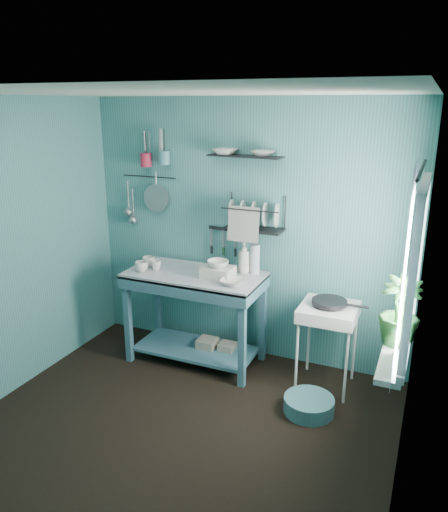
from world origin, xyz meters
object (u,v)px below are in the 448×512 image
at_px(soap_bottle, 244,257).
at_px(frying_pan, 329,302).
at_px(wash_tub, 218,272).
at_px(colander, 156,198).
at_px(utensil_cup_magenta, 146,160).
at_px(floor_basin, 309,405).
at_px(mug_left, 141,267).
at_px(mug_mid, 156,265).
at_px(storage_tin_large, 207,349).
at_px(water_bottle, 255,259).
at_px(mug_right, 149,262).
at_px(potted_plant, 400,311).
at_px(utensil_cup_teal, 164,158).
at_px(dish_rack, 254,213).
at_px(storage_tin_small, 227,353).
at_px(hotplate_stand, 326,346).
at_px(work_counter, 195,317).

bearing_deg(soap_bottle, frying_pan, -10.56).
bearing_deg(wash_tub, colander, 156.85).
height_order(utensil_cup_magenta, floor_basin, utensil_cup_magenta).
bearing_deg(floor_basin, mug_left, 171.45).
bearing_deg(mug_mid, storage_tin_large, 12.91).
relative_size(water_bottle, storage_tin_large, 1.27).
distance_m(mug_right, storage_tin_large, 1.04).
bearing_deg(potted_plant, soap_bottle, 151.51).
bearing_deg(utensil_cup_teal, dish_rack, -3.02).
bearing_deg(potted_plant, mug_left, 169.75).
bearing_deg(mug_right, mug_left, -82.87).
bearing_deg(utensil_cup_teal, mug_mid, -77.38).
bearing_deg(utensil_cup_teal, potted_plant, -21.01).
height_order(water_bottle, frying_pan, water_bottle).
xyz_separation_m(utensil_cup_teal, colander, (-0.13, 0.03, -0.41)).
distance_m(soap_bottle, storage_tin_small, 0.97).
distance_m(storage_tin_large, storage_tin_small, 0.20).
distance_m(mug_left, mug_mid, 0.14).
bearing_deg(colander, storage_tin_large, -22.74).
bearing_deg(hotplate_stand, utensil_cup_teal, 164.98).
bearing_deg(utensil_cup_magenta, dish_rack, -2.47).
bearing_deg(hotplate_stand, storage_tin_large, 173.38).
bearing_deg(water_bottle, utensil_cup_teal, 174.79).
relative_size(utensil_cup_teal, storage_tin_small, 0.65).
height_order(dish_rack, utensil_cup_teal, utensil_cup_teal).
distance_m(mug_mid, colander, 0.72).
distance_m(mug_mid, storage_tin_small, 1.10).
bearing_deg(hotplate_stand, potted_plant, -52.59).
height_order(hotplate_stand, dish_rack, dish_rack).
distance_m(mug_mid, mug_right, 0.13).
bearing_deg(soap_bottle, work_counter, -154.54).
height_order(hotplate_stand, storage_tin_small, hotplate_stand).
bearing_deg(potted_plant, storage_tin_large, 160.23).
xyz_separation_m(wash_tub, storage_tin_large, (-0.15, 0.07, -0.85)).
relative_size(dish_rack, utensil_cup_magenta, 4.23).
bearing_deg(utensil_cup_magenta, floor_basin, -20.85).
xyz_separation_m(work_counter, colander, (-0.59, 0.34, 1.06)).
relative_size(mug_right, frying_pan, 0.41).
relative_size(colander, floor_basin, 0.68).
bearing_deg(mug_left, utensil_cup_magenta, 112.17).
height_order(soap_bottle, frying_pan, soap_bottle).
height_order(mug_left, wash_tub, wash_tub).
bearing_deg(hotplate_stand, utensil_cup_magenta, 165.92).
relative_size(utensil_cup_teal, potted_plant, 0.26).
distance_m(mug_left, utensil_cup_teal, 1.08).
relative_size(dish_rack, storage_tin_large, 2.50).
height_order(mug_mid, utensil_cup_teal, utensil_cup_teal).
xyz_separation_m(dish_rack, storage_tin_small, (-0.19, -0.18, -1.37)).
relative_size(mug_mid, storage_tin_small, 0.50).
xyz_separation_m(water_bottle, hotplate_stand, (0.75, -0.18, -0.66)).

